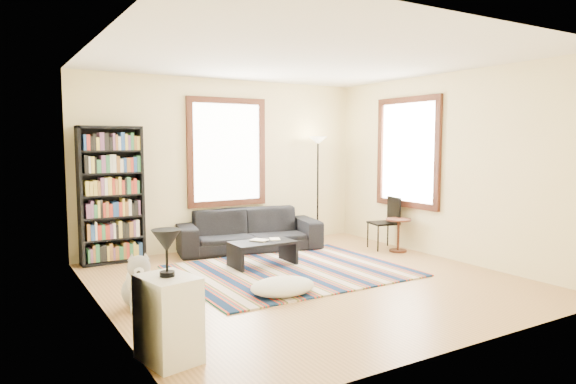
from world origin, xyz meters
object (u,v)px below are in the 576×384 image
sofa (249,230)px  white_cabinet (168,319)px  bookshelf (111,195)px  folding_chair (383,223)px  side_table (398,235)px  floor_lamp (318,189)px  dog (140,280)px  floor_cushion (283,286)px  coffee_table (263,254)px

sofa → white_cabinet: white_cabinet is taller
bookshelf → folding_chair: bearing=-17.9°
side_table → white_cabinet: (-4.50, -2.14, 0.08)m
white_cabinet → folding_chair: bearing=17.4°
floor_lamp → white_cabinet: size_ratio=2.66×
floor_lamp → folding_chair: floor_lamp is taller
sofa → side_table: (2.02, -1.35, -0.07)m
side_table → dog: size_ratio=0.89×
side_table → dog: dog is taller
bookshelf → side_table: (4.12, -1.62, -0.73)m
bookshelf → white_cabinet: (-0.38, -3.76, -0.65)m
sofa → side_table: bearing=-22.3°
folding_chair → side_table: bearing=-68.0°
floor_cushion → dog: bearing=165.7°
sofa → floor_lamp: 1.55m
floor_lamp → folding_chair: (0.54, -1.15, -0.50)m
side_table → sofa: bearing=146.2°
bookshelf → white_cabinet: size_ratio=2.86×
sofa → side_table: 2.43m
floor_cushion → dog: size_ratio=1.31×
floor_lamp → bookshelf: bearing=177.2°
coffee_table → dog: (-2.00, -0.94, 0.12)m
floor_cushion → dog: (-1.54, 0.39, 0.20)m
floor_cushion → white_cabinet: size_ratio=1.13×
sofa → floor_lamp: (1.43, 0.10, 0.59)m
coffee_table → white_cabinet: size_ratio=1.29×
bookshelf → floor_cushion: bookshelf is taller
coffee_table → floor_cushion: coffee_table is taller
sofa → floor_cushion: size_ratio=2.91×
sofa → bookshelf: (-2.10, 0.27, 0.66)m
sofa → bookshelf: bookshelf is taller
coffee_table → folding_chair: (2.29, 0.03, 0.25)m
side_table → bookshelf: bearing=158.5°
coffee_table → side_table: side_table is taller
coffee_table → white_cabinet: white_cabinet is taller
floor_lamp → side_table: floor_lamp is taller
side_table → folding_chair: size_ratio=0.63×
white_cabinet → bookshelf: bearing=72.9°
coffee_table → folding_chair: bearing=0.8°
sofa → white_cabinet: size_ratio=3.29×
bookshelf → coffee_table: bookshelf is taller
floor_cushion → floor_lamp: 3.45m
floor_cushion → floor_lamp: floor_lamp is taller
sofa → dog: bearing=-127.4°
floor_lamp → folding_chair: size_ratio=2.16×
dog → sofa: bearing=57.1°
sofa → floor_lamp: floor_lamp is taller
sofa → coffee_table: bearing=-95.1°
folding_chair → bookshelf: bearing=174.8°
bookshelf → floor_lamp: bookshelf is taller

